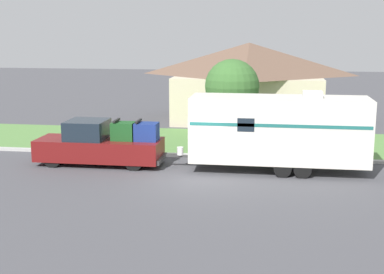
{
  "coord_description": "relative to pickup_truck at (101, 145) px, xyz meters",
  "views": [
    {
      "loc": [
        3.2,
        -21.17,
        6.06
      ],
      "look_at": [
        -0.22,
        1.7,
        1.4
      ],
      "focal_mm": 50.0,
      "sensor_mm": 36.0,
      "label": 1
    }
  ],
  "objects": [
    {
      "name": "ground_plane",
      "position": [
        4.43,
        -1.7,
        -0.92
      ],
      "size": [
        120.0,
        120.0,
        0.0
      ],
      "primitive_type": "plane",
      "color": "#47474C"
    },
    {
      "name": "curb_strip",
      "position": [
        4.43,
        2.05,
        -0.85
      ],
      "size": [
        80.0,
        0.3,
        0.14
      ],
      "color": "#ADADA8",
      "rests_on": "ground_plane"
    },
    {
      "name": "lawn_strip",
      "position": [
        4.43,
        5.7,
        -0.91
      ],
      "size": [
        80.0,
        7.0,
        0.03
      ],
      "color": "#568442",
      "rests_on": "ground_plane"
    },
    {
      "name": "house_across_street",
      "position": [
        6.06,
        13.48,
        1.77
      ],
      "size": [
        10.29,
        8.04,
        5.2
      ],
      "color": "beige",
      "rests_on": "ground_plane"
    },
    {
      "name": "pickup_truck",
      "position": [
        0.0,
        0.0,
        0.0
      ],
      "size": [
        5.8,
        1.98,
        2.1
      ],
      "color": "black",
      "rests_on": "ground_plane"
    },
    {
      "name": "travel_trailer",
      "position": [
        7.98,
        -0.0,
        0.92
      ],
      "size": [
        8.73,
        2.28,
        3.53
      ],
      "color": "black",
      "rests_on": "ground_plane"
    },
    {
      "name": "mailbox",
      "position": [
        -0.14,
        2.97,
        0.12
      ],
      "size": [
        0.48,
        0.2,
        1.36
      ],
      "color": "brown",
      "rests_on": "ground_plane"
    },
    {
      "name": "tree_in_yard",
      "position": [
        5.64,
        4.07,
        2.31
      ],
      "size": [
        2.76,
        2.76,
        4.62
      ],
      "color": "brown",
      "rests_on": "ground_plane"
    }
  ]
}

